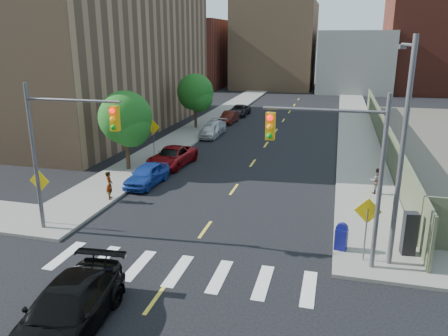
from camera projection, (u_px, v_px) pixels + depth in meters
The scene contains 29 objects.
ground at pixel (130, 334), 13.59m from camera, with size 160.00×160.00×0.00m, color black.
sidewalk_nw at pixel (224, 112), 53.92m from camera, with size 3.50×73.00×0.15m, color gray.
sidewalk_ne at pixel (355, 117), 50.18m from camera, with size 3.50×73.00×0.15m, color gray.
fence_north at pixel (383, 132), 36.88m from camera, with size 0.12×44.00×2.50m, color #646C4C.
building_nw at pixel (61, 47), 44.43m from camera, with size 22.00×30.00×16.00m, color #8C6B4C.
bg_bldg_west at pixel (189, 54), 82.09m from camera, with size 14.00×18.00×12.00m, color #592319.
bg_bldg_midwest at pixel (275, 46), 79.65m from camera, with size 14.00×16.00×15.00m, color #8C6B4C.
bg_bldg_center at pixel (354, 61), 75.14m from camera, with size 12.00×16.00×10.00m, color gray.
bg_bldg_east at pixel (443, 43), 72.75m from camera, with size 18.00×18.00×16.00m, color #592319.
signal_nw at pixel (62, 140), 19.30m from camera, with size 4.59×0.30×7.00m.
signal_ne at pixel (340, 158), 16.41m from camera, with size 4.59×0.30×7.00m.
streetlight_ne at pixel (402, 138), 16.51m from camera, with size 0.25×3.70×9.00m.
warn_sign_nw at pixel (40, 187), 20.93m from camera, with size 1.06×0.06×2.83m.
warn_sign_ne at pixel (367, 218), 17.31m from camera, with size 1.06×0.06×2.83m.
warn_sign_midwest at pixel (153, 131), 33.45m from camera, with size 1.06×0.06×2.83m.
tree_west_near at pixel (126, 121), 29.40m from camera, with size 3.66×3.64×5.52m.
tree_west_far at pixel (195, 94), 43.31m from camera, with size 3.66×3.64×5.52m.
parked_car_blue at pixel (147, 175), 27.17m from camera, with size 1.60×3.98×1.36m, color #1B3C97.
parked_car_black at pixel (172, 157), 31.33m from camera, with size 1.37×3.92×1.29m, color black.
parked_car_red at pixel (172, 157), 31.27m from camera, with size 2.25×4.88×1.36m, color maroon.
parked_car_silver at pixel (213, 128), 41.37m from camera, with size 1.81×4.46×1.29m, color #B5B7BE.
parked_car_white at pixel (210, 131), 40.16m from camera, with size 1.44×3.58×1.22m, color silver.
parked_car_maroon at pixel (229, 117), 47.09m from camera, with size 1.33×3.80×1.25m, color #3D110C.
parked_car_grey at pixel (239, 110), 51.71m from camera, with size 2.06×4.47×1.24m, color black.
black_sedan at pixel (67, 310), 13.48m from camera, with size 2.19×5.40×1.57m, color black.
mailbox at pixel (341, 237), 18.56m from camera, with size 0.57×0.48×1.21m.
payphone at pixel (409, 233), 18.08m from camera, with size 0.55×0.45×1.85m, color black.
pedestrian_west at pixel (109, 185), 24.40m from camera, with size 0.58×0.38×1.58m, color gray.
pedestrian_east at pixel (377, 181), 25.25m from camera, with size 0.74×0.58×1.52m, color gray.
Camera 1 is at (5.73, -10.43, 8.85)m, focal length 35.00 mm.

